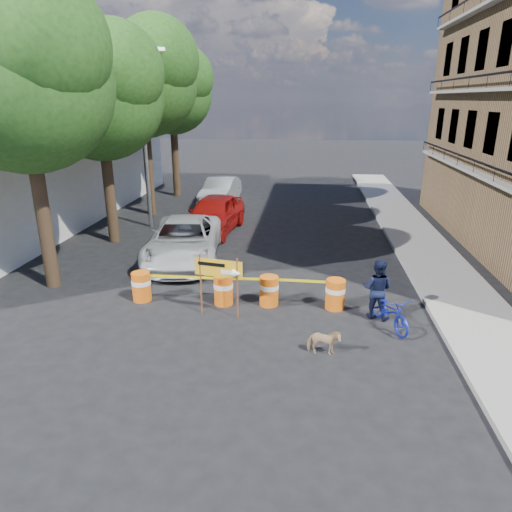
% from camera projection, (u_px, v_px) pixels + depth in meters
% --- Properties ---
extents(ground, '(120.00, 120.00, 0.00)m').
position_uv_depth(ground, '(251.00, 324.00, 12.47)').
color(ground, black).
rests_on(ground, ground).
extents(sidewalk_east, '(2.40, 40.00, 0.15)m').
position_uv_depth(sidewalk_east, '(430.00, 258.00, 17.44)').
color(sidewalk_east, gray).
rests_on(sidewalk_east, ground).
extents(white_building, '(8.00, 22.00, 6.00)m').
position_uv_depth(white_building, '(11.00, 160.00, 22.24)').
color(white_building, silver).
rests_on(white_building, ground).
extents(tree_near, '(5.46, 5.20, 9.15)m').
position_uv_depth(tree_near, '(24.00, 80.00, 12.97)').
color(tree_near, '#332316').
rests_on(tree_near, ground).
extents(tree_mid_a, '(5.25, 5.00, 8.68)m').
position_uv_depth(tree_mid_a, '(101.00, 94.00, 17.79)').
color(tree_mid_a, '#332316').
rests_on(tree_mid_a, ground).
extents(tree_mid_b, '(5.67, 5.40, 9.62)m').
position_uv_depth(tree_mid_b, '(143.00, 80.00, 22.25)').
color(tree_mid_b, '#332316').
rests_on(tree_mid_b, ground).
extents(tree_far, '(5.04, 4.80, 8.84)m').
position_uv_depth(tree_far, '(173.00, 92.00, 27.11)').
color(tree_far, '#332316').
rests_on(tree_far, ground).
extents(streetlamp, '(1.25, 0.18, 8.00)m').
position_uv_depth(streetlamp, '(146.00, 133.00, 20.58)').
color(streetlamp, gray).
rests_on(streetlamp, ground).
extents(barrel_far_left, '(0.58, 0.58, 0.90)m').
position_uv_depth(barrel_far_left, '(141.00, 286.00, 13.83)').
color(barrel_far_left, '#E25D0D').
rests_on(barrel_far_left, ground).
extents(barrel_mid_left, '(0.58, 0.58, 0.90)m').
position_uv_depth(barrel_mid_left, '(223.00, 289.00, 13.58)').
color(barrel_mid_left, '#E25D0D').
rests_on(barrel_mid_left, ground).
extents(barrel_mid_right, '(0.58, 0.58, 0.90)m').
position_uv_depth(barrel_mid_right, '(269.00, 290.00, 13.52)').
color(barrel_mid_right, '#E25D0D').
rests_on(barrel_mid_right, ground).
extents(barrel_far_right, '(0.58, 0.58, 0.90)m').
position_uv_depth(barrel_far_right, '(335.00, 294.00, 13.28)').
color(barrel_far_right, '#E25D0D').
rests_on(barrel_far_right, ground).
extents(detour_sign, '(1.37, 0.42, 1.79)m').
position_uv_depth(detour_sign, '(224.00, 274.00, 12.50)').
color(detour_sign, '#592D19').
rests_on(detour_sign, ground).
extents(pedestrian, '(1.01, 0.90, 1.72)m').
position_uv_depth(pedestrian, '(377.00, 289.00, 12.62)').
color(pedestrian, black).
rests_on(pedestrian, ground).
extents(bicycle, '(0.95, 1.11, 1.79)m').
position_uv_depth(bicycle, '(391.00, 296.00, 12.06)').
color(bicycle, '#1626B7').
rests_on(bicycle, ground).
extents(dog, '(0.81, 0.40, 0.67)m').
position_uv_depth(dog, '(324.00, 342.00, 10.90)').
color(dog, tan).
rests_on(dog, ground).
extents(suv_white, '(3.30, 5.91, 1.56)m').
position_uv_depth(suv_white, '(184.00, 240.00, 17.23)').
color(suv_white, silver).
rests_on(suv_white, ground).
extents(sedan_red, '(2.56, 5.17, 1.69)m').
position_uv_depth(sedan_red, '(214.00, 214.00, 20.87)').
color(sedan_red, '#A8110E').
rests_on(sedan_red, ground).
extents(sedan_silver, '(1.88, 4.69, 1.51)m').
position_uv_depth(sedan_silver, '(221.00, 191.00, 26.63)').
color(sedan_silver, '#B4B6BB').
rests_on(sedan_silver, ground).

